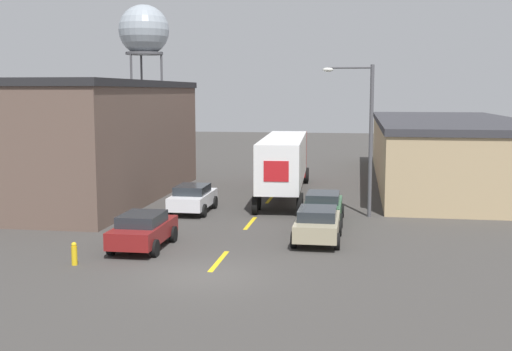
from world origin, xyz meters
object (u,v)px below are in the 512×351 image
(semi_truck, at_px, (285,159))
(parked_car_right_mid, at_px, (323,206))
(parked_car_left_near, at_px, (143,230))
(fire_hydrant, at_px, (74,254))
(parked_car_right_near, at_px, (317,224))
(parked_car_left_far, at_px, (193,198))
(water_tower, at_px, (144,31))
(street_lamp, at_px, (365,129))

(semi_truck, bearing_deg, parked_car_right_mid, -73.71)
(parked_car_left_near, relative_size, fire_hydrant, 4.68)
(parked_car_right_near, xyz_separation_m, parked_car_left_far, (-7.11, 5.83, 0.00))
(water_tower, bearing_deg, parked_car_right_mid, -61.95)
(semi_truck, height_order, parked_car_left_far, semi_truck)
(parked_car_left_near, height_order, water_tower, water_tower)
(fire_hydrant, bearing_deg, water_tower, 106.13)
(parked_car_left_near, bearing_deg, semi_truck, 73.93)
(parked_car_right_mid, height_order, water_tower, water_tower)
(parked_car_right_near, relative_size, parked_car_right_mid, 1.00)
(parked_car_right_near, height_order, street_lamp, street_lamp)
(parked_car_right_mid, xyz_separation_m, water_tower, (-25.36, 47.59, 13.22))
(parked_car_right_mid, xyz_separation_m, fire_hydrant, (-8.82, -9.57, -0.36))
(parked_car_right_near, height_order, water_tower, water_tower)
(parked_car_right_mid, bearing_deg, parked_car_left_far, 168.18)
(parked_car_left_near, distance_m, water_tower, 58.75)
(fire_hydrant, bearing_deg, parked_car_right_mid, 47.32)
(semi_truck, bearing_deg, street_lamp, -55.77)
(parked_car_right_mid, xyz_separation_m, parked_car_left_far, (-7.11, 1.49, 0.00))
(semi_truck, height_order, water_tower, water_tower)
(water_tower, bearing_deg, fire_hydrant, -73.87)
(semi_truck, height_order, parked_car_left_near, semi_truck)
(parked_car_left_far, height_order, street_lamp, street_lamp)
(parked_car_left_far, relative_size, fire_hydrant, 4.68)
(semi_truck, distance_m, parked_car_left_near, 15.51)
(parked_car_left_near, distance_m, fire_hydrant, 3.39)
(semi_truck, xyz_separation_m, parked_car_left_far, (-4.27, -6.67, -1.51))
(parked_car_right_near, relative_size, fire_hydrant, 4.68)
(parked_car_right_near, height_order, parked_car_right_mid, same)
(parked_car_left_near, bearing_deg, water_tower, 108.59)
(street_lamp, height_order, fire_hydrant, street_lamp)
(semi_truck, relative_size, parked_car_right_mid, 3.64)
(parked_car_left_far, bearing_deg, water_tower, 111.60)
(semi_truck, relative_size, parked_car_right_near, 3.64)
(parked_car_left_near, bearing_deg, parked_car_right_near, 18.15)
(semi_truck, xyz_separation_m, water_tower, (-22.52, 39.43, 11.71))
(parked_car_right_mid, height_order, parked_car_left_near, same)
(parked_car_right_mid, bearing_deg, parked_car_left_near, -136.78)
(parked_car_right_mid, xyz_separation_m, street_lamp, (2.01, 1.75, 3.78))
(semi_truck, distance_m, fire_hydrant, 18.80)
(parked_car_left_near, xyz_separation_m, water_tower, (-18.25, 54.26, 13.22))
(parked_car_left_near, height_order, fire_hydrant, parked_car_left_near)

